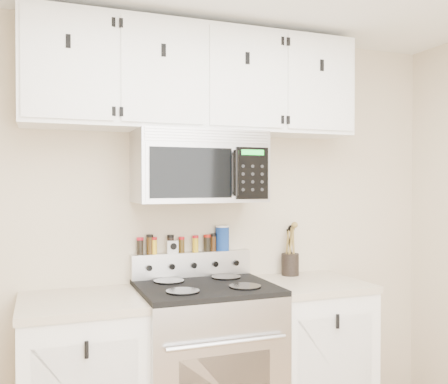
% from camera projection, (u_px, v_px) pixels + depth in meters
% --- Properties ---
extents(back_wall, '(3.50, 0.01, 2.50)m').
position_uv_depth(back_wall, '(190.00, 228.00, 3.15)').
color(back_wall, '#C0B090').
rests_on(back_wall, floor).
extents(range, '(0.76, 0.65, 1.10)m').
position_uv_depth(range, '(206.00, 365.00, 2.87)').
color(range, '#B7B7BA').
rests_on(range, floor).
extents(base_cabinet_right, '(0.64, 0.62, 0.92)m').
position_uv_depth(base_cabinet_right, '(309.00, 354.00, 3.13)').
color(base_cabinet_right, white).
rests_on(base_cabinet_right, floor).
extents(microwave, '(0.76, 0.44, 0.42)m').
position_uv_depth(microwave, '(199.00, 167.00, 2.97)').
color(microwave, '#9E9EA3').
rests_on(microwave, back_wall).
extents(upper_cabinets, '(2.00, 0.35, 0.62)m').
position_uv_depth(upper_cabinets, '(198.00, 80.00, 2.98)').
color(upper_cabinets, white).
rests_on(upper_cabinets, back_wall).
extents(utensil_crock, '(0.12, 0.12, 0.34)m').
position_uv_depth(utensil_crock, '(290.00, 263.00, 3.31)').
color(utensil_crock, black).
rests_on(utensil_crock, base_cabinet_right).
extents(kitchen_timer, '(0.07, 0.06, 0.08)m').
position_uv_depth(kitchen_timer, '(172.00, 247.00, 3.08)').
color(kitchen_timer, silver).
rests_on(kitchen_timer, range).
extents(salt_canister, '(0.09, 0.09, 0.16)m').
position_uv_depth(salt_canister, '(222.00, 238.00, 3.19)').
color(salt_canister, navy).
rests_on(salt_canister, range).
extents(spice_jar_0, '(0.04, 0.04, 0.10)m').
position_uv_depth(spice_jar_0, '(140.00, 246.00, 3.01)').
color(spice_jar_0, black).
rests_on(spice_jar_0, range).
extents(spice_jar_1, '(0.04, 0.04, 0.12)m').
position_uv_depth(spice_jar_1, '(150.00, 244.00, 3.03)').
color(spice_jar_1, '#3E290F').
rests_on(spice_jar_1, range).
extents(spice_jar_2, '(0.04, 0.04, 0.10)m').
position_uv_depth(spice_jar_2, '(154.00, 245.00, 3.04)').
color(spice_jar_2, yellow).
rests_on(spice_jar_2, range).
extents(spice_jar_3, '(0.04, 0.04, 0.11)m').
position_uv_depth(spice_jar_3, '(171.00, 244.00, 3.07)').
color(spice_jar_3, black).
rests_on(spice_jar_3, range).
extents(spice_jar_4, '(0.04, 0.04, 0.10)m').
position_uv_depth(spice_jar_4, '(182.00, 245.00, 3.10)').
color(spice_jar_4, '#433110').
rests_on(spice_jar_4, range).
extents(spice_jar_5, '(0.04, 0.04, 0.10)m').
position_uv_depth(spice_jar_5, '(195.00, 244.00, 3.13)').
color(spice_jar_5, gold).
rests_on(spice_jar_5, range).
extents(spice_jar_6, '(0.05, 0.05, 0.11)m').
position_uv_depth(spice_jar_6, '(207.00, 243.00, 3.16)').
color(spice_jar_6, black).
rests_on(spice_jar_6, range).
extents(spice_jar_7, '(0.04, 0.04, 0.11)m').
position_uv_depth(spice_jar_7, '(213.00, 242.00, 3.17)').
color(spice_jar_7, '#3D230E').
rests_on(spice_jar_7, range).
extents(spice_jar_8, '(0.04, 0.04, 0.10)m').
position_uv_depth(spice_jar_8, '(221.00, 243.00, 3.19)').
color(spice_jar_8, yellow).
rests_on(spice_jar_8, range).
extents(spice_jar_9, '(0.04, 0.04, 0.11)m').
position_uv_depth(spice_jar_9, '(221.00, 242.00, 3.19)').
color(spice_jar_9, yellow).
rests_on(spice_jar_9, range).
extents(spice_jar_10, '(0.04, 0.04, 0.10)m').
position_uv_depth(spice_jar_10, '(225.00, 243.00, 3.20)').
color(spice_jar_10, gold).
rests_on(spice_jar_10, range).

